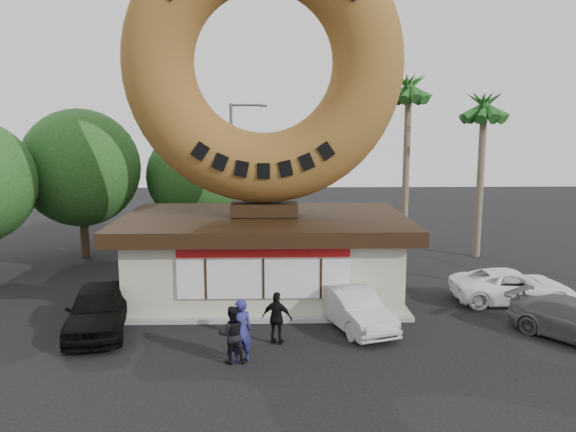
# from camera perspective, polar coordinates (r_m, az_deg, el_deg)

# --- Properties ---
(ground) EXTENTS (90.00, 90.00, 0.00)m
(ground) POSITION_cam_1_polar(r_m,az_deg,el_deg) (17.38, -2.64, -13.96)
(ground) COLOR black
(ground) RESTS_ON ground
(donut_shop) EXTENTS (11.20, 7.20, 3.80)m
(donut_shop) POSITION_cam_1_polar(r_m,az_deg,el_deg) (22.53, -2.38, -3.76)
(donut_shop) COLOR beige
(donut_shop) RESTS_ON ground
(giant_donut) EXTENTS (10.72, 2.73, 10.72)m
(giant_donut) POSITION_cam_1_polar(r_m,az_deg,el_deg) (22.08, -2.52, 15.28)
(giant_donut) COLOR brown
(giant_donut) RESTS_ON donut_shop
(tree_west) EXTENTS (6.00, 6.00, 7.65)m
(tree_west) POSITION_cam_1_polar(r_m,az_deg,el_deg) (30.67, -20.32, 4.60)
(tree_west) COLOR #473321
(tree_west) RESTS_ON ground
(tree_mid) EXTENTS (5.20, 5.20, 6.63)m
(tree_mid) POSITION_cam_1_polar(r_m,az_deg,el_deg) (31.39, -9.50, 4.02)
(tree_mid) COLOR #473321
(tree_mid) RESTS_ON ground
(palm_near) EXTENTS (2.60, 2.60, 9.75)m
(palm_near) POSITION_cam_1_polar(r_m,az_deg,el_deg) (30.83, 12.16, 12.02)
(palm_near) COLOR #726651
(palm_near) RESTS_ON ground
(palm_far) EXTENTS (2.60, 2.60, 8.75)m
(palm_far) POSITION_cam_1_polar(r_m,az_deg,el_deg) (30.39, 19.30, 9.99)
(palm_far) COLOR #726651
(palm_far) RESTS_ON ground
(street_lamp) EXTENTS (2.11, 0.20, 8.00)m
(street_lamp) POSITION_cam_1_polar(r_m,az_deg,el_deg) (32.12, -5.47, 5.05)
(street_lamp) COLOR #59595E
(street_lamp) RESTS_ON ground
(person_left) EXTENTS (0.80, 0.66, 1.90)m
(person_left) POSITION_cam_1_polar(r_m,az_deg,el_deg) (16.68, -4.85, -11.51)
(person_left) COLOR navy
(person_left) RESTS_ON ground
(person_center) EXTENTS (0.89, 0.72, 1.71)m
(person_center) POSITION_cam_1_polar(r_m,az_deg,el_deg) (16.67, -5.69, -11.88)
(person_center) COLOR black
(person_center) RESTS_ON ground
(person_right) EXTENTS (1.07, 0.70, 1.69)m
(person_right) POSITION_cam_1_polar(r_m,az_deg,el_deg) (17.91, -1.11, -10.34)
(person_right) COLOR black
(person_right) RESTS_ON ground
(car_black) EXTENTS (2.56, 4.82, 1.56)m
(car_black) POSITION_cam_1_polar(r_m,az_deg,el_deg) (19.96, -18.75, -8.94)
(car_black) COLOR black
(car_black) RESTS_ON ground
(car_silver) EXTENTS (2.70, 4.32, 1.34)m
(car_silver) POSITION_cam_1_polar(r_m,az_deg,el_deg) (19.50, 6.60, -9.26)
(car_silver) COLOR #B0B2B6
(car_silver) RESTS_ON ground
(car_white) EXTENTS (4.70, 2.26, 1.29)m
(car_white) POSITION_cam_1_polar(r_m,az_deg,el_deg) (23.58, 21.84, -6.65)
(car_white) COLOR white
(car_white) RESTS_ON ground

